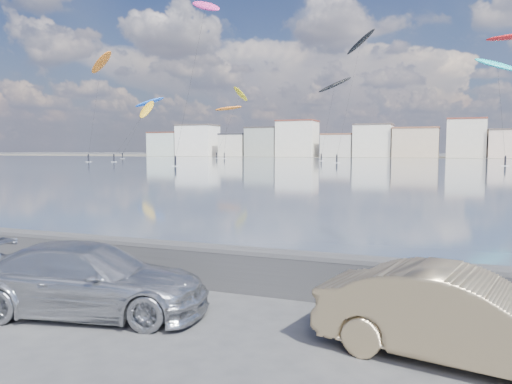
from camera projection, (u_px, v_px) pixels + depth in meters
ground at (130, 324)px, 9.36m from camera, size 700.00×700.00×0.00m
bay_water at (417, 166)px, 94.38m from camera, size 500.00×177.00×0.00m
far_shore_strip at (434, 157)px, 195.21m from camera, size 500.00×60.00×0.00m
seawall at (197, 263)px, 11.81m from camera, size 400.00×0.36×1.08m
far_buildings at (437, 141)px, 181.21m from camera, size 240.79×13.26×14.60m
car_silver at (89, 279)px, 9.91m from camera, size 5.12×2.95×1.40m
car_champagne at (459, 316)px, 7.67m from camera, size 4.55×2.33×1.43m
kitesurfer_0 at (335, 86)px, 135.84m from camera, size 9.74×10.94×23.16m
kitesurfer_3 at (228, 109)px, 168.99m from camera, size 9.55×11.03×18.17m
kitesurfer_5 at (101, 64)px, 128.67m from camera, size 9.39×11.91×28.37m
kitesurfer_6 at (147, 110)px, 130.41m from camera, size 4.99×15.75×16.50m
kitesurfer_8 at (360, 43)px, 124.14m from camera, size 9.40×19.74×33.09m
kitesurfer_9 at (149, 103)px, 169.03m from camera, size 9.90×15.02×21.41m
kitesurfer_10 at (240, 95)px, 177.11m from camera, size 5.63×18.95×25.48m
kitesurfer_11 at (205, 8)px, 99.68m from camera, size 9.45×14.58×34.44m
kitesurfer_15 at (497, 66)px, 106.11m from camera, size 9.59×17.62×23.49m
kitesurfer_16 at (512, 38)px, 90.69m from camera, size 9.45×17.82×24.13m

